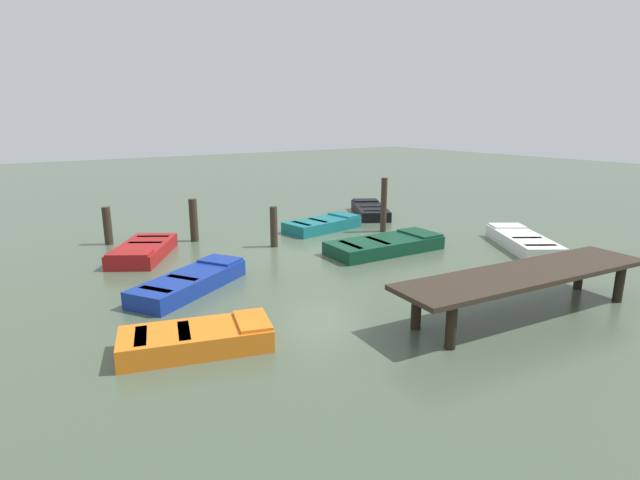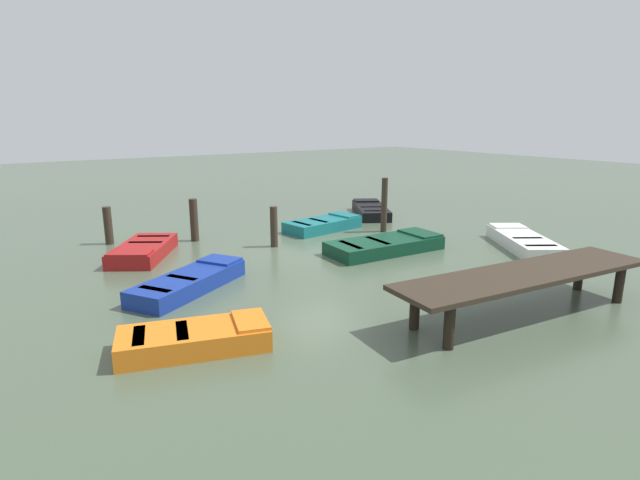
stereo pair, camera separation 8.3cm
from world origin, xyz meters
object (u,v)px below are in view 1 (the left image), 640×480
Objects in this scene: mooring_piling_far_left at (194,220)px; dock_segment at (527,277)px; rowboat_blue at (190,282)px; mooring_piling_center at (384,205)px; rowboat_teal at (323,224)px; rowboat_dark_green at (385,245)px; rowboat_white at (523,241)px; mooring_piling_mid_left at (108,226)px; mooring_piling_near_right at (274,227)px; rowboat_black at (370,210)px; rowboat_orange at (197,338)px; rowboat_red at (143,250)px.

dock_segment is at bearing 108.50° from mooring_piling_far_left.
mooring_piling_far_left is at bearing -65.08° from dock_segment.
rowboat_blue is 1.70× the size of mooring_piling_center.
rowboat_teal is 2.12× the size of mooring_piling_far_left.
rowboat_dark_green is 4.46m from rowboat_white.
mooring_piling_near_right is at bearing 142.17° from mooring_piling_mid_left.
mooring_piling_center is 1.50× the size of mooring_piling_near_right.
mooring_piling_near_right is 1.06× the size of mooring_piling_mid_left.
rowboat_blue is 5.87m from mooring_piling_mid_left.
rowboat_white is at bearing -42.80° from rowboat_blue.
mooring_piling_center is (1.63, 2.68, 0.76)m from rowboat_black.
rowboat_orange is at bearing 69.47° from mooring_piling_far_left.
mooring_piling_far_left reaches higher than dock_segment.
rowboat_red is at bearing 60.92° from rowboat_blue.
dock_segment is 10.67m from mooring_piling_far_left.
rowboat_red is 4.01m from mooring_piling_near_right.
rowboat_dark_green is at bearing 94.74° from rowboat_white.
mooring_piling_near_right reaches higher than rowboat_white.
mooring_piling_mid_left reaches higher than rowboat_white.
rowboat_blue is 10.40m from rowboat_white.
rowboat_black and rowboat_orange have the same top height.
dock_segment is 1.86× the size of rowboat_black.
mooring_piling_mid_left is (6.98, -2.24, 0.40)m from rowboat_teal.
dock_segment is at bearing 157.22° from rowboat_white.
rowboat_orange is at bearing -145.70° from rowboat_teal.
rowboat_dark_green is 2.86× the size of mooring_piling_near_right.
mooring_piling_center reaches higher than rowboat_teal.
rowboat_red is 2.32m from mooring_piling_far_left.
rowboat_teal is 6.85m from rowboat_white.
rowboat_black is at bearing 130.38° from rowboat_red.
dock_segment is 2.04× the size of rowboat_red.
mooring_piling_far_left is 0.73× the size of mooring_piling_center.
rowboat_orange is 1.99× the size of mooring_piling_far_left.
rowboat_blue is 10.80m from rowboat_black.
rowboat_dark_green is at bearing 175.13° from rowboat_black.
mooring_piling_far_left reaches higher than mooring_piling_near_right.
rowboat_blue is 0.89× the size of rowboat_dark_green.
mooring_piling_center reaches higher than rowboat_blue.
mooring_piling_center reaches higher than rowboat_red.
mooring_piling_mid_left is at bearing 64.88° from rowboat_blue.
mooring_piling_center reaches higher than mooring_piling_far_left.
rowboat_teal and rowboat_black have the same top height.
rowboat_dark_green is (-6.37, 3.59, -0.00)m from rowboat_red.
mooring_piling_far_left is at bearing 121.67° from rowboat_black.
dock_segment reaches higher than rowboat_teal.
rowboat_orange is 0.81× the size of rowboat_white.
rowboat_orange is 2.17× the size of mooring_piling_near_right.
mooring_piling_near_right reaches higher than rowboat_orange.
rowboat_white is (-0.50, 6.93, -0.00)m from rowboat_black.
mooring_piling_center reaches higher than rowboat_dark_green.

